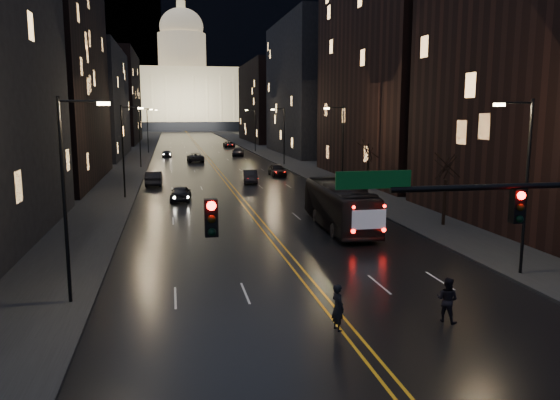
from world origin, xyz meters
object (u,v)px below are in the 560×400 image
oncoming_car_b (154,178)px  receding_car_a (250,176)px  bus (340,206)px  pedestrian_b (447,300)px  pedestrian_a (338,307)px  oncoming_car_a (181,193)px

oncoming_car_b → receding_car_a: oncoming_car_b is taller
bus → receding_car_a: size_ratio=2.52×
receding_car_a → pedestrian_b: bearing=-82.4°
bus → pedestrian_b: 18.13m
oncoming_car_b → pedestrian_a: size_ratio=2.71×
bus → pedestrian_b: size_ratio=6.39×
bus → pedestrian_a: 18.98m
oncoming_car_a → pedestrian_a: pedestrian_a is taller
oncoming_car_a → pedestrian_b: 33.99m
oncoming_car_b → receding_car_a: size_ratio=1.08×
pedestrian_a → pedestrian_b: size_ratio=1.01×
pedestrian_a → oncoming_car_b: bearing=-3.9°
bus → receding_car_a: bus is taller
bus → pedestrian_b: (-1.17, -18.07, -0.72)m
receding_car_a → pedestrian_b: (1.52, -44.70, 0.15)m
oncoming_car_b → pedestrian_a: (8.12, -44.48, 0.10)m
bus → oncoming_car_a: size_ratio=2.62×
receding_car_a → pedestrian_a: bearing=-88.2°
oncoming_car_a → receding_car_a: (8.39, 12.18, 0.00)m
oncoming_car_a → pedestrian_b: pedestrian_b is taller
receding_car_a → bus: bearing=-78.5°
oncoming_car_b → pedestrian_a: pedestrian_a is taller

